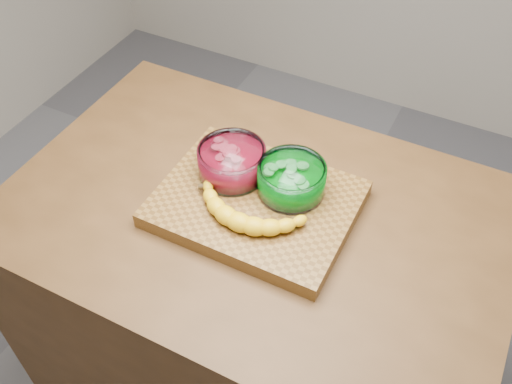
% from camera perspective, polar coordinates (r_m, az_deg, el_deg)
% --- Properties ---
extents(ground, '(3.50, 3.50, 0.00)m').
position_cam_1_polar(ground, '(2.11, -0.00, -18.32)').
color(ground, '#5B5A5F').
rests_on(ground, ground).
extents(counter, '(1.20, 0.80, 0.90)m').
position_cam_1_polar(counter, '(1.71, -0.00, -11.86)').
color(counter, '#4E3117').
rests_on(counter, ground).
extents(cutting_board, '(0.45, 0.35, 0.04)m').
position_cam_1_polar(cutting_board, '(1.34, -0.00, -1.18)').
color(cutting_board, brown).
rests_on(cutting_board, counter).
extents(bowl_red, '(0.16, 0.16, 0.08)m').
position_cam_1_polar(bowl_red, '(1.36, -2.42, 3.01)').
color(bowl_red, white).
rests_on(bowl_red, cutting_board).
extents(bowl_green, '(0.16, 0.16, 0.07)m').
position_cam_1_polar(bowl_green, '(1.32, 3.57, 1.26)').
color(bowl_green, white).
rests_on(bowl_green, cutting_board).
extents(banana, '(0.30, 0.13, 0.04)m').
position_cam_1_polar(banana, '(1.27, -1.00, -2.05)').
color(banana, gold).
rests_on(banana, cutting_board).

